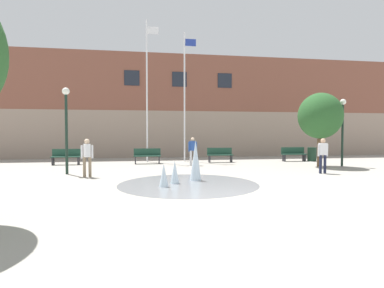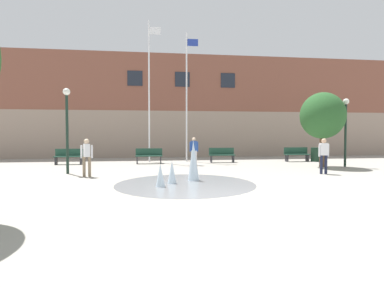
# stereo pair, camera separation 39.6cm
# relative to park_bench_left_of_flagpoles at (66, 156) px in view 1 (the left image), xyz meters

# --- Properties ---
(ground_plane) EXTENTS (100.00, 100.00, 0.00)m
(ground_plane) POSITION_rel_park_bench_left_of_flagpoles_xyz_m (7.10, -10.66, -0.48)
(ground_plane) COLOR #9E998E
(library_building) EXTENTS (36.00, 6.05, 7.79)m
(library_building) POSITION_rel_park_bench_left_of_flagpoles_xyz_m (7.10, 7.23, 3.42)
(library_building) COLOR gray
(library_building) RESTS_ON ground
(splash_fountain) EXTENTS (5.01, 5.01, 1.55)m
(splash_fountain) POSITION_rel_park_bench_left_of_flagpoles_xyz_m (6.06, -7.33, -0.02)
(splash_fountain) COLOR gray
(splash_fountain) RESTS_ON ground
(park_bench_left_of_flagpoles) EXTENTS (1.60, 0.44, 0.91)m
(park_bench_left_of_flagpoles) POSITION_rel_park_bench_left_of_flagpoles_xyz_m (0.00, 0.00, 0.00)
(park_bench_left_of_flagpoles) COLOR #28282D
(park_bench_left_of_flagpoles) RESTS_ON ground
(park_bench_center) EXTENTS (1.60, 0.44, 0.91)m
(park_bench_center) POSITION_rel_park_bench_left_of_flagpoles_xyz_m (4.65, -0.12, 0.00)
(park_bench_center) COLOR #28282D
(park_bench_center) RESTS_ON ground
(park_bench_under_right_flagpole) EXTENTS (1.60, 0.44, 0.91)m
(park_bench_under_right_flagpole) POSITION_rel_park_bench_left_of_flagpoles_xyz_m (9.18, 0.02, 0.00)
(park_bench_under_right_flagpole) COLOR #28282D
(park_bench_under_right_flagpole) RESTS_ON ground
(park_bench_far_right) EXTENTS (1.60, 0.44, 0.91)m
(park_bench_far_right) POSITION_rel_park_bench_left_of_flagpoles_xyz_m (14.10, -0.01, 0.00)
(park_bench_far_right) COLOR #28282D
(park_bench_far_right) RESTS_ON ground
(adult_watching) EXTENTS (0.50, 0.37, 1.59)m
(adult_watching) POSITION_rel_park_bench_left_of_flagpoles_xyz_m (7.21, -1.41, 0.45)
(adult_watching) COLOR silver
(adult_watching) RESTS_ON ground
(teen_by_trashcan) EXTENTS (0.50, 0.26, 1.59)m
(teen_by_trashcan) POSITION_rel_park_bench_left_of_flagpoles_xyz_m (12.48, -5.79, 0.45)
(teen_by_trashcan) COLOR #1E233D
(teen_by_trashcan) RESTS_ON ground
(adult_in_red) EXTENTS (0.50, 0.39, 1.59)m
(adult_in_red) POSITION_rel_park_bench_left_of_flagpoles_xyz_m (2.15, -5.34, 0.45)
(adult_in_red) COLOR #89755B
(adult_in_red) RESTS_ON ground
(flagpole_left) EXTENTS (0.80, 0.10, 8.96)m
(flagpole_left) POSITION_rel_park_bench_left_of_flagpoles_xyz_m (4.69, 1.08, 4.25)
(flagpole_left) COLOR silver
(flagpole_left) RESTS_ON ground
(flagpole_right) EXTENTS (0.80, 0.10, 8.31)m
(flagpole_right) POSITION_rel_park_bench_left_of_flagpoles_xyz_m (7.10, 1.08, 3.92)
(flagpole_right) COLOR silver
(flagpole_right) RESTS_ON ground
(lamp_post_left_lane) EXTENTS (0.32, 0.32, 3.84)m
(lamp_post_left_lane) POSITION_rel_park_bench_left_of_flagpoles_xyz_m (1.09, -4.25, 2.03)
(lamp_post_left_lane) COLOR #192D23
(lamp_post_left_lane) RESTS_ON ground
(lamp_post_right_lane) EXTENTS (0.32, 0.32, 3.70)m
(lamp_post_right_lane) POSITION_rel_park_bench_left_of_flagpoles_xyz_m (15.28, -3.22, 1.96)
(lamp_post_right_lane) COLOR #192D23
(lamp_post_right_lane) RESTS_ON ground
(trash_can) EXTENTS (0.56, 0.56, 0.90)m
(trash_can) POSITION_rel_park_bench_left_of_flagpoles_xyz_m (15.31, -0.16, -0.03)
(trash_can) COLOR #193323
(trash_can) RESTS_ON ground
(street_tree_near_building) EXTENTS (2.34, 2.34, 4.01)m
(street_tree_near_building) POSITION_rel_park_bench_left_of_flagpoles_xyz_m (13.94, -3.21, 2.28)
(street_tree_near_building) COLOR brown
(street_tree_near_building) RESTS_ON ground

